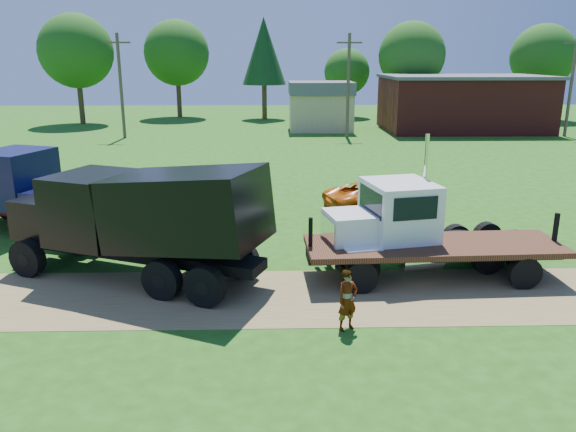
{
  "coord_description": "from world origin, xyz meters",
  "views": [
    {
      "loc": [
        -0.63,
        -15.72,
        7.02
      ],
      "look_at": [
        -0.14,
        3.34,
        1.6
      ],
      "focal_mm": 35.0,
      "sensor_mm": 36.0,
      "label": 1
    }
  ],
  "objects_px": {
    "navy_truck": "(32,191)",
    "orange_pickup": "(380,197)",
    "white_semi_tractor": "(401,226)",
    "black_dump_truck": "(142,216)",
    "flatbed_trailer": "(433,251)",
    "spectator_a": "(348,300)"
  },
  "relations": [
    {
      "from": "black_dump_truck",
      "to": "navy_truck",
      "type": "distance_m",
      "value": 7.83
    },
    {
      "from": "white_semi_tractor",
      "to": "orange_pickup",
      "type": "distance_m",
      "value": 7.49
    },
    {
      "from": "white_semi_tractor",
      "to": "flatbed_trailer",
      "type": "distance_m",
      "value": 1.36
    },
    {
      "from": "navy_truck",
      "to": "white_semi_tractor",
      "type": "bearing_deg",
      "value": 0.7
    },
    {
      "from": "white_semi_tractor",
      "to": "orange_pickup",
      "type": "bearing_deg",
      "value": 73.04
    },
    {
      "from": "orange_pickup",
      "to": "spectator_a",
      "type": "relative_size",
      "value": 3.09
    },
    {
      "from": "navy_truck",
      "to": "flatbed_trailer",
      "type": "bearing_deg",
      "value": -0.79
    },
    {
      "from": "black_dump_truck",
      "to": "orange_pickup",
      "type": "height_order",
      "value": "black_dump_truck"
    },
    {
      "from": "white_semi_tractor",
      "to": "flatbed_trailer",
      "type": "xyz_separation_m",
      "value": [
        0.94,
        -0.75,
        -0.64
      ]
    },
    {
      "from": "white_semi_tractor",
      "to": "spectator_a",
      "type": "xyz_separation_m",
      "value": [
        -2.34,
        -4.35,
        -0.71
      ]
    },
    {
      "from": "white_semi_tractor",
      "to": "spectator_a",
      "type": "bearing_deg",
      "value": -130.02
    },
    {
      "from": "spectator_a",
      "to": "flatbed_trailer",
      "type": "bearing_deg",
      "value": 16.35
    },
    {
      "from": "navy_truck",
      "to": "orange_pickup",
      "type": "xyz_separation_m",
      "value": [
        14.86,
        2.69,
        -1.01
      ]
    },
    {
      "from": "black_dump_truck",
      "to": "spectator_a",
      "type": "xyz_separation_m",
      "value": [
        6.14,
        -3.72,
        -1.3
      ]
    },
    {
      "from": "black_dump_truck",
      "to": "orange_pickup",
      "type": "relative_size",
      "value": 1.75
    },
    {
      "from": "black_dump_truck",
      "to": "flatbed_trailer",
      "type": "distance_m",
      "value": 9.49
    },
    {
      "from": "white_semi_tractor",
      "to": "orange_pickup",
      "type": "relative_size",
      "value": 1.49
    },
    {
      "from": "navy_truck",
      "to": "orange_pickup",
      "type": "distance_m",
      "value": 15.13
    },
    {
      "from": "white_semi_tractor",
      "to": "flatbed_trailer",
      "type": "height_order",
      "value": "white_semi_tractor"
    },
    {
      "from": "flatbed_trailer",
      "to": "spectator_a",
      "type": "relative_size",
      "value": 5.01
    },
    {
      "from": "navy_truck",
      "to": "orange_pickup",
      "type": "bearing_deg",
      "value": 29.37
    },
    {
      "from": "white_semi_tractor",
      "to": "spectator_a",
      "type": "height_order",
      "value": "white_semi_tractor"
    }
  ]
}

